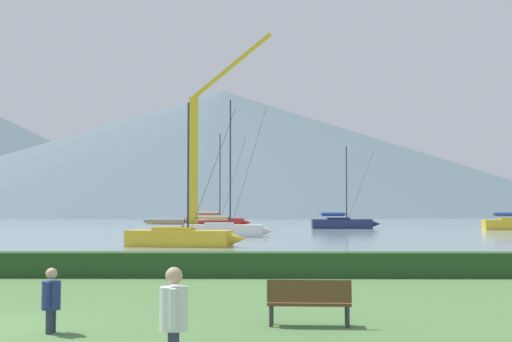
{
  "coord_description": "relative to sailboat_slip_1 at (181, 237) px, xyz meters",
  "views": [
    {
      "loc": [
        5.89,
        -14.44,
        2.4
      ],
      "look_at": [
        5.23,
        48.57,
        5.66
      ],
      "focal_mm": 50.7,
      "sensor_mm": 36.0,
      "label": 1
    }
  ],
  "objects": [
    {
      "name": "park_bench_near_path",
      "position": [
        6.11,
        -30.56,
        -0.09
      ],
      "size": [
        1.73,
        0.56,
        0.95
      ],
      "rotation": [
        0.0,
        0.0,
        -0.05
      ],
      "color": "brown",
      "rests_on": "ground_plane"
    },
    {
      "name": "sailboat_slip_1",
      "position": [
        0.0,
        0.0,
        0.0
      ],
      "size": [
        7.66,
        3.39,
        9.07
      ],
      "rotation": [
        0.0,
        0.0,
        -0.19
      ],
      "color": "gold",
      "rests_on": "harbor_water"
    },
    {
      "name": "sailboat_slip_3",
      "position": [
        14.55,
        40.44,
        0.05
      ],
      "size": [
        8.13,
        2.45,
        9.79
      ],
      "rotation": [
        0.0,
        0.0,
        -0.01
      ],
      "color": "navy",
      "rests_on": "harbor_water"
    },
    {
      "name": "person_standing_walker",
      "position": [
        4.05,
        -36.12,
        0.35
      ],
      "size": [
        0.36,
        0.57,
        1.65
      ],
      "rotation": [
        0.0,
        0.0,
        0.08
      ],
      "color": "#2D3347",
      "rests_on": "ground_plane"
    },
    {
      "name": "distant_hill_east_ridge",
      "position": [
        -12.42,
        264.47,
        25.89
      ],
      "size": [
        309.16,
        309.16,
        53.02
      ],
      "primitive_type": "cone",
      "color": "slate",
      "rests_on": "ground_plane"
    },
    {
      "name": "dock_crane",
      "position": [
        -1.06,
        22.7,
        5.47
      ],
      "size": [
        8.42,
        2.0,
        19.16
      ],
      "color": "#333338",
      "rests_on": "ground_plane"
    },
    {
      "name": "person_seated_viewer",
      "position": [
        1.1,
        -31.4,
        0.06
      ],
      "size": [
        0.36,
        0.57,
        1.25
      ],
      "rotation": [
        0.0,
        0.0,
        -0.02
      ],
      "color": "#2D3347",
      "rests_on": "ground_plane"
    },
    {
      "name": "sailboat_slip_8",
      "position": [
        1.93,
        15.23,
        0.02
      ],
      "size": [
        7.55,
        2.4,
        11.54
      ],
      "rotation": [
        0.0,
        0.0,
        0.03
      ],
      "color": "white",
      "rests_on": "harbor_water"
    },
    {
      "name": "hedge_line",
      "position": [
        -0.7,
        -19.91,
        -0.19
      ],
      "size": [
        80.0,
        1.2,
        0.86
      ],
      "primitive_type": "cube",
      "color": "#284C23",
      "rests_on": "ground_plane"
    },
    {
      "name": "sailboat_slip_2",
      "position": [
        -0.99,
        48.58,
        0.08
      ],
      "size": [
        8.42,
        3.45,
        12.08
      ],
      "rotation": [
        0.0,
        0.0,
        -0.14
      ],
      "color": "red",
      "rests_on": "harbor_water"
    },
    {
      "name": "harbor_water",
      "position": [
        -0.7,
        106.09,
        -0.62
      ],
      "size": [
        320.0,
        246.0,
        0.0
      ],
      "primitive_type": "cube",
      "color": "#8C9EA3",
      "rests_on": "ground_plane"
    }
  ]
}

